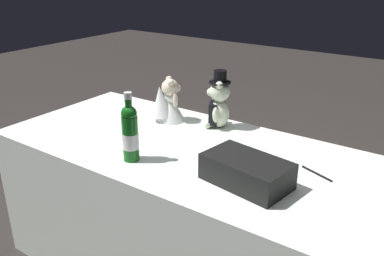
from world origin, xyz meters
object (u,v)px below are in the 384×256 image
(champagne_bottle, at_px, (130,132))
(gift_case_black, at_px, (246,171))
(teddy_bear_bride, at_px, (168,102))
(signing_pen, at_px, (316,173))
(teddy_bear_groom, at_px, (218,103))

(champagne_bottle, xyz_separation_m, gift_case_black, (0.51, 0.10, -0.08))
(teddy_bear_bride, relative_size, signing_pen, 1.61)
(teddy_bear_groom, relative_size, gift_case_black, 0.84)
(signing_pen, height_order, gift_case_black, gift_case_black)
(teddy_bear_groom, distance_m, teddy_bear_bride, 0.28)
(teddy_bear_groom, height_order, signing_pen, teddy_bear_groom)
(champagne_bottle, height_order, signing_pen, champagne_bottle)
(teddy_bear_groom, bearing_deg, signing_pen, -19.65)
(teddy_bear_groom, bearing_deg, champagne_bottle, -101.07)
(signing_pen, relative_size, gift_case_black, 0.42)
(champagne_bottle, distance_m, gift_case_black, 0.52)
(teddy_bear_groom, height_order, gift_case_black, teddy_bear_groom)
(champagne_bottle, xyz_separation_m, signing_pen, (0.71, 0.33, -0.12))
(teddy_bear_bride, height_order, gift_case_black, teddy_bear_bride)
(teddy_bear_bride, bearing_deg, gift_case_black, -28.67)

